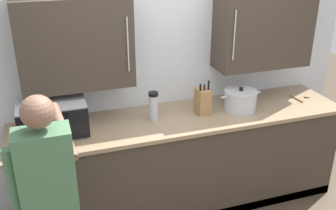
{
  "coord_description": "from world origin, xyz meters",
  "views": [
    {
      "loc": [
        -1.11,
        -2.06,
        2.42
      ],
      "look_at": [
        -0.15,
        0.81,
        1.08
      ],
      "focal_mm": 41.9,
      "sensor_mm": 36.0,
      "label": 1
    }
  ],
  "objects_px": {
    "thermos_flask": "(153,106)",
    "stock_pot": "(240,100)",
    "wooden_spoon": "(302,97)",
    "person_figure": "(49,189)",
    "microwave_oven": "(50,118)",
    "knife_block": "(203,101)"
  },
  "relations": [
    {
      "from": "thermos_flask",
      "to": "stock_pot",
      "type": "relative_size",
      "value": 0.65
    },
    {
      "from": "wooden_spoon",
      "to": "person_figure",
      "type": "distance_m",
      "value": 2.54
    },
    {
      "from": "microwave_oven",
      "to": "stock_pot",
      "type": "distance_m",
      "value": 1.67
    },
    {
      "from": "stock_pot",
      "to": "wooden_spoon",
      "type": "bearing_deg",
      "value": 3.02
    },
    {
      "from": "knife_block",
      "to": "person_figure",
      "type": "relative_size",
      "value": 0.2
    },
    {
      "from": "microwave_oven",
      "to": "thermos_flask",
      "type": "bearing_deg",
      "value": -1.8
    },
    {
      "from": "wooden_spoon",
      "to": "knife_block",
      "type": "bearing_deg",
      "value": -179.96
    },
    {
      "from": "wooden_spoon",
      "to": "stock_pot",
      "type": "relative_size",
      "value": 0.51
    },
    {
      "from": "thermos_flask",
      "to": "knife_block",
      "type": "xyz_separation_m",
      "value": [
        0.46,
        -0.0,
        -0.01
      ]
    },
    {
      "from": "thermos_flask",
      "to": "wooden_spoon",
      "type": "distance_m",
      "value": 1.52
    },
    {
      "from": "thermos_flask",
      "to": "stock_pot",
      "type": "xyz_separation_m",
      "value": [
        0.81,
        -0.04,
        -0.04
      ]
    },
    {
      "from": "wooden_spoon",
      "to": "knife_block",
      "type": "distance_m",
      "value": 1.06
    },
    {
      "from": "thermos_flask",
      "to": "wooden_spoon",
      "type": "height_order",
      "value": "thermos_flask"
    },
    {
      "from": "microwave_oven",
      "to": "person_figure",
      "type": "height_order",
      "value": "person_figure"
    },
    {
      "from": "thermos_flask",
      "to": "knife_block",
      "type": "height_order",
      "value": "knife_block"
    },
    {
      "from": "microwave_oven",
      "to": "person_figure",
      "type": "relative_size",
      "value": 0.33
    },
    {
      "from": "knife_block",
      "to": "person_figure",
      "type": "height_order",
      "value": "person_figure"
    },
    {
      "from": "wooden_spoon",
      "to": "person_figure",
      "type": "height_order",
      "value": "person_figure"
    },
    {
      "from": "microwave_oven",
      "to": "thermos_flask",
      "type": "height_order",
      "value": "microwave_oven"
    },
    {
      "from": "person_figure",
      "to": "microwave_oven",
      "type": "bearing_deg",
      "value": 85.54
    },
    {
      "from": "thermos_flask",
      "to": "microwave_oven",
      "type": "bearing_deg",
      "value": 178.2
    },
    {
      "from": "knife_block",
      "to": "stock_pot",
      "type": "relative_size",
      "value": 0.79
    }
  ]
}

